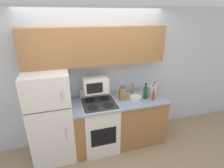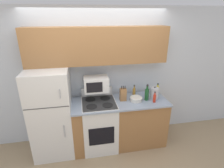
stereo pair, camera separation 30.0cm
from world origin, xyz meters
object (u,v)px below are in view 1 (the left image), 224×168
microwave (95,85)px  kettle (152,92)px  bottle_vinegar (132,91)px  bowl (135,98)px  bottle_wine_green (145,93)px  bottle_hot_sauce (153,96)px  bottle_cooking_spray (154,88)px  refrigerator (51,116)px  knife_block (122,94)px  stove (100,125)px

microwave → kettle: microwave is taller
kettle → bottle_vinegar: bearing=154.8°
bowl → bottle_wine_green: bearing=1.2°
bottle_vinegar → bottle_hot_sauce: bottle_vinegar is taller
bottle_hot_sauce → microwave: bearing=163.4°
bottle_cooking_spray → bottle_hot_sauce: bottle_cooking_spray is taller
bottle_vinegar → bottle_wine_green: 0.25m
bottle_cooking_spray → refrigerator: bearing=-176.5°
knife_block → bottle_wine_green: size_ratio=0.96×
refrigerator → stove: refrigerator is taller
knife_block → bottle_cooking_spray: (0.73, 0.14, -0.03)m
refrigerator → bottle_wine_green: 1.72m
knife_block → bottle_cooking_spray: 0.74m
knife_block → bottle_hot_sauce: (0.53, -0.17, -0.04)m
microwave → stove: bearing=-81.1°
refrigerator → kettle: size_ratio=6.42×
bottle_cooking_spray → kettle: kettle is taller
bottle_vinegar → bottle_cooking_spray: 0.49m
stove → bottle_cooking_spray: bearing=7.7°
stove → kettle: kettle is taller
microwave → bottle_cooking_spray: bearing=0.5°
bottle_vinegar → refrigerator: bearing=-176.8°
bottle_cooking_spray → bottle_hot_sauce: bearing=-121.9°
bowl → refrigerator: bearing=176.7°
bottle_hot_sauce → bowl: bearing=161.7°
bottle_cooking_spray → bottle_hot_sauce: (-0.19, -0.31, -0.01)m
microwave → knife_block: (0.47, -0.13, -0.19)m
bottle_cooking_spray → bowl: bearing=-157.2°
bowl → bottle_hot_sauce: bearing=-18.3°
refrigerator → stove: 0.88m
bottle_hot_sauce → bottle_wine_green: 0.16m
microwave → bottle_wine_green: bearing=-12.3°
refrigerator → microwave: bearing=8.1°
microwave → bottle_hot_sauce: (1.01, -0.30, -0.23)m
bottle_wine_green → kettle: 0.15m
microwave → bottle_vinegar: microwave is taller
microwave → bottle_cooking_spray: 1.22m
knife_block → bottle_hot_sauce: 0.56m
bottle_cooking_spray → microwave: bearing=-179.5°
bottle_wine_green → kettle: bearing=3.3°
bowl → kettle: size_ratio=0.91×
microwave → kettle: bearing=-10.1°
stove → microwave: 0.77m
stove → bottle_cooking_spray: 1.30m
stove → microwave: size_ratio=2.57×
refrigerator → bottle_vinegar: (1.51, 0.09, 0.23)m
refrigerator → bottle_wine_green: (1.70, -0.08, 0.26)m
refrigerator → bottle_cooking_spray: bearing=3.5°
knife_block → kettle: size_ratio=1.16×
microwave → bottle_wine_green: (0.90, -0.20, -0.19)m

